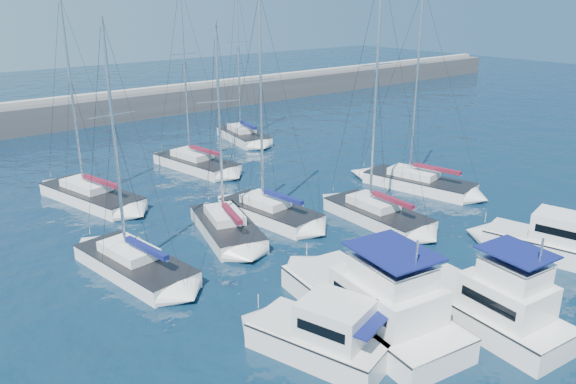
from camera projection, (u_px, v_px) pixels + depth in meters
ground at (426, 282)px, 30.56m from camera, size 220.00×220.00×0.00m
breakwater at (81, 115)px, 68.29m from camera, size 160.00×6.00×4.45m
motor_yacht_port_outer at (325, 337)px, 24.00m from camera, size 4.50×6.59×3.20m
motor_yacht_port_inner at (376, 304)px, 26.21m from camera, size 5.29×10.54×4.69m
motor_yacht_stbd_inner at (494, 307)px, 25.96m from camera, size 3.98×7.98×4.69m
motor_yacht_stbd_outer at (550, 242)px, 33.30m from camera, size 4.13×7.10×3.20m
sailboat_mid_a at (134, 264)px, 31.45m from camera, size 4.18×8.49×14.17m
sailboat_mid_b at (227, 227)px, 36.46m from camera, size 5.07×8.09×13.73m
sailboat_mid_c at (270, 212)px, 39.02m from camera, size 3.90×7.97×15.34m
sailboat_mid_d at (377, 214)px, 38.66m from camera, size 3.50×7.99×17.05m
sailboat_mid_e at (418, 182)px, 45.18m from camera, size 4.79×9.13×15.80m
sailboat_back_a at (91, 195)px, 42.27m from camera, size 5.07×9.77×15.17m
sailboat_back_b at (196, 163)px, 50.44m from camera, size 4.45×9.02×16.16m
sailboat_back_c at (243, 136)px, 60.19m from camera, size 4.39×8.17×16.53m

